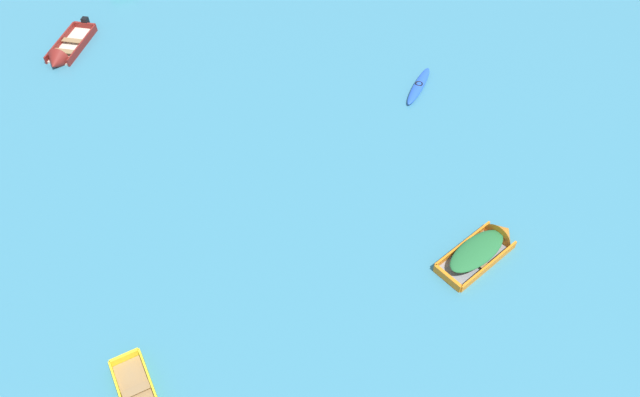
% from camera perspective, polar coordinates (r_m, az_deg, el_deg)
% --- Properties ---
extents(kayak_blue_back_row_center, '(1.24, 3.50, 0.33)m').
position_cam_1_polar(kayak_blue_back_row_center, '(33.79, 9.25, 10.41)').
color(kayak_blue_back_row_center, blue).
rests_on(kayak_blue_back_row_center, ground_plane).
extents(rowboat_orange_outer_left, '(3.52, 4.03, 1.36)m').
position_cam_1_polar(rowboat_orange_outer_left, '(26.43, 15.38, -4.25)').
color(rowboat_orange_outer_left, gray).
rests_on(rowboat_orange_outer_left, ground_plane).
extents(rowboat_maroon_back_row_right, '(1.60, 4.58, 1.33)m').
position_cam_1_polar(rowboat_maroon_back_row_right, '(38.52, -22.96, 12.37)').
color(rowboat_maroon_back_row_right, beige).
rests_on(rowboat_maroon_back_row_right, ground_plane).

